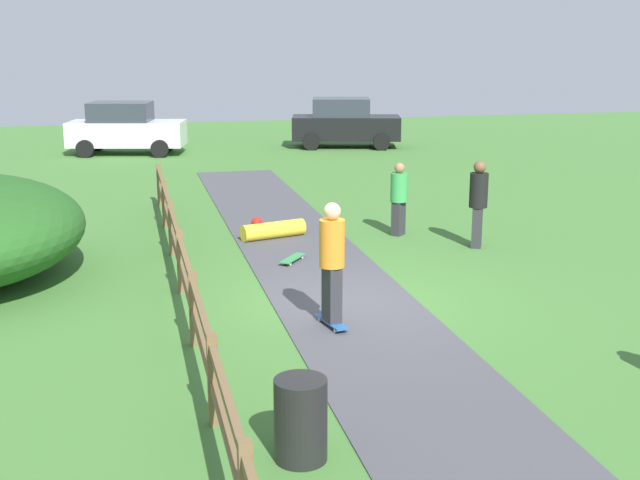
% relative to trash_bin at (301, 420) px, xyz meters
% --- Properties ---
extents(ground_plane, '(60.00, 60.00, 0.00)m').
position_rel_trash_bin_xyz_m(ground_plane, '(1.80, 4.87, -0.45)').
color(ground_plane, '#427533').
extents(asphalt_path, '(2.40, 28.00, 0.02)m').
position_rel_trash_bin_xyz_m(asphalt_path, '(1.80, 4.87, -0.44)').
color(asphalt_path, '#47474C').
rests_on(asphalt_path, ground_plane).
extents(wooden_fence, '(0.12, 18.12, 1.10)m').
position_rel_trash_bin_xyz_m(wooden_fence, '(-0.80, 4.87, 0.22)').
color(wooden_fence, brown).
rests_on(wooden_fence, ground_plane).
extents(trash_bin, '(0.56, 0.56, 0.90)m').
position_rel_trash_bin_xyz_m(trash_bin, '(0.00, 0.00, 0.00)').
color(trash_bin, black).
rests_on(trash_bin, ground_plane).
extents(skater_riding, '(0.45, 0.82, 1.92)m').
position_rel_trash_bin_xyz_m(skater_riding, '(1.30, 3.84, 0.65)').
color(skater_riding, '#265999').
rests_on(skater_riding, asphalt_path).
extents(skater_fallen, '(1.48, 1.31, 0.36)m').
position_rel_trash_bin_xyz_m(skater_fallen, '(1.41, 9.67, -0.25)').
color(skater_fallen, yellow).
rests_on(skater_fallen, asphalt_path).
extents(skateboard_loose, '(0.64, 0.76, 0.08)m').
position_rel_trash_bin_xyz_m(skateboard_loose, '(1.46, 7.60, -0.36)').
color(skateboard_loose, '#338C4C').
rests_on(skateboard_loose, asphalt_path).
extents(bystander_black, '(0.51, 0.51, 1.83)m').
position_rel_trash_bin_xyz_m(bystander_black, '(5.45, 7.91, 0.56)').
color(bystander_black, '#2D2D33').
rests_on(bystander_black, ground_plane).
extents(bystander_green, '(0.54, 0.54, 1.62)m').
position_rel_trash_bin_xyz_m(bystander_green, '(4.20, 9.32, 0.44)').
color(bystander_green, '#2D2D33').
rests_on(bystander_green, ground_plane).
extents(parked_car_black, '(4.49, 2.76, 1.92)m').
position_rel_trash_bin_xyz_m(parked_car_black, '(6.86, 23.87, 0.51)').
color(parked_car_black, black).
rests_on(parked_car_black, ground_plane).
extents(parked_car_white, '(4.47, 2.70, 1.92)m').
position_rel_trash_bin_xyz_m(parked_car_white, '(-1.55, 23.86, 0.51)').
color(parked_car_white, silver).
rests_on(parked_car_white, ground_plane).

